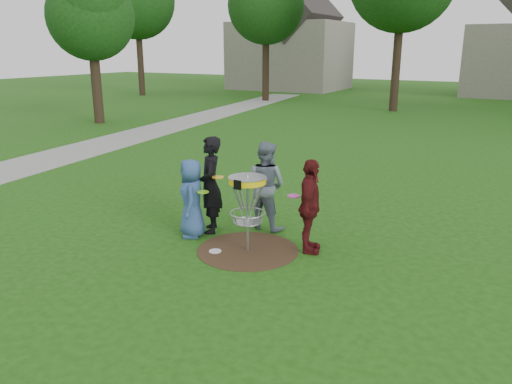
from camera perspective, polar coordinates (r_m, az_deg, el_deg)
The scene contains 10 objects.
ground at distance 8.89m, azimuth -0.95°, elevation -6.68°, with size 100.00×100.00×0.00m, color #19470F.
dirt_patch at distance 8.89m, azimuth -0.95°, elevation -6.65°, with size 1.80×1.80×0.01m, color #47331E.
concrete_path at distance 20.95m, azimuth -13.76°, elevation 6.26°, with size 2.20×40.00×0.02m, color #9E9E99.
player_blue at distance 9.39m, azimuth -7.37°, elevation -0.71°, with size 0.73×0.47×1.49m, color #33538C.
player_black at distance 9.55m, azimuth -5.24°, elevation 0.81°, with size 0.68×0.45×1.86m, color black.
player_grey at distance 9.70m, azimuth 1.08°, elevation 0.76°, with size 0.85×0.66×1.74m, color slate.
player_maroon at distance 8.61m, azimuth 6.16°, elevation -1.66°, with size 0.97×0.40×1.66m, color #531315.
disc_on_grass at distance 8.85m, azimuth -4.69°, elevation -6.77°, with size 0.22×0.22×0.02m, color white.
disc_golf_basket at distance 8.54m, azimuth -0.99°, elevation -0.37°, with size 0.66×0.67×1.38m.
held_discs at distance 9.07m, azimuth -1.47°, elevation 0.71°, with size 1.92×1.03×0.25m.
Camera 1 is at (4.14, -7.07, 3.45)m, focal length 35.00 mm.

